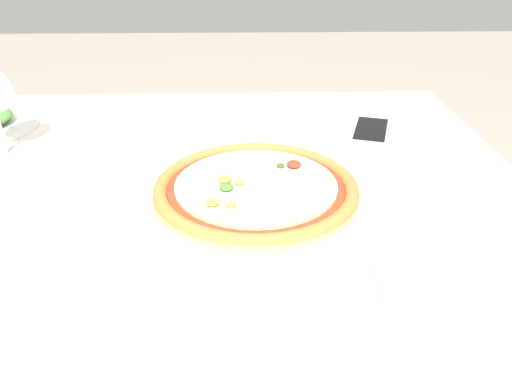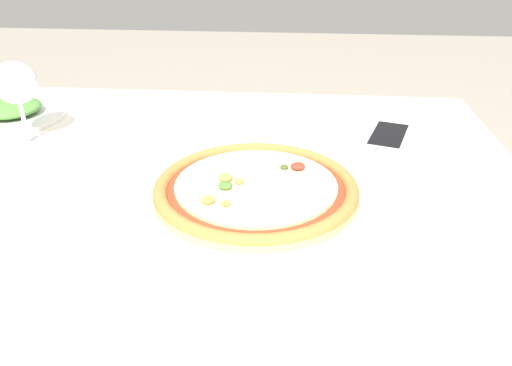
# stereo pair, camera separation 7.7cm
# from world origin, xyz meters

# --- Properties ---
(dining_table) EXTENTS (1.23, 0.93, 0.73)m
(dining_table) POSITION_xyz_m (0.00, 0.00, 0.64)
(dining_table) COLOR #997047
(dining_table) RESTS_ON ground_plane
(pizza_plate) EXTENTS (0.34, 0.34, 0.04)m
(pizza_plate) POSITION_xyz_m (0.16, -0.08, 0.75)
(pizza_plate) COLOR white
(pizza_plate) RESTS_ON dining_table
(wine_glass_far_left) EXTENTS (0.08, 0.08, 0.16)m
(wine_glass_far_left) POSITION_xyz_m (-0.30, 0.10, 0.85)
(wine_glass_far_left) COLOR silver
(wine_glass_far_left) RESTS_ON dining_table
(cell_phone) EXTENTS (0.11, 0.16, 0.01)m
(cell_phone) POSITION_xyz_m (0.40, 0.19, 0.74)
(cell_phone) COLOR white
(cell_phone) RESTS_ON dining_table
(side_plate) EXTENTS (0.23, 0.23, 0.04)m
(side_plate) POSITION_xyz_m (-0.41, 0.23, 0.75)
(side_plate) COLOR white
(side_plate) RESTS_ON dining_table
(napkin_folded) EXTENTS (0.15, 0.11, 0.01)m
(napkin_folded) POSITION_xyz_m (0.37, -0.27, 0.74)
(napkin_folded) COLOR silver
(napkin_folded) RESTS_ON dining_table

